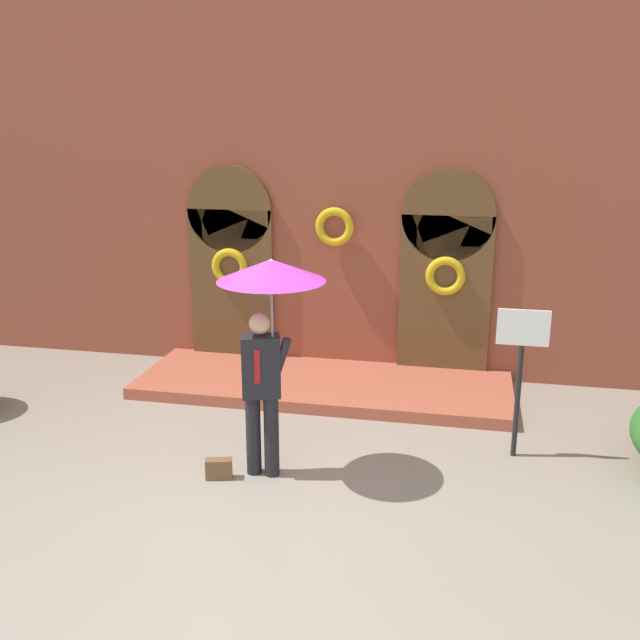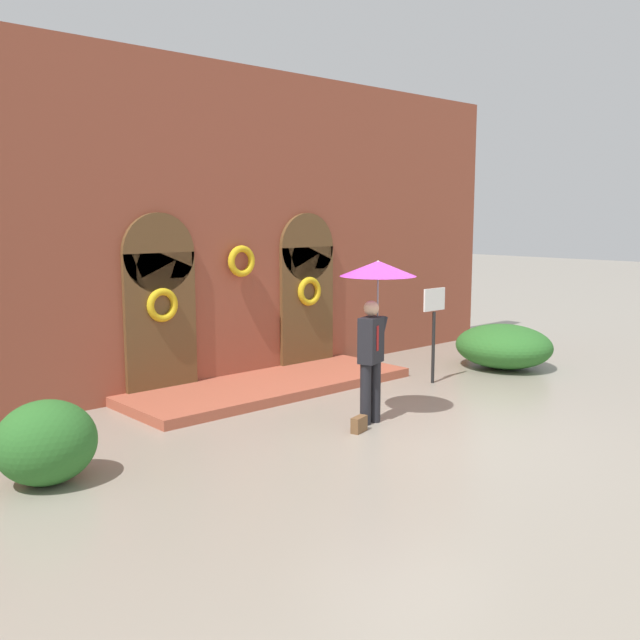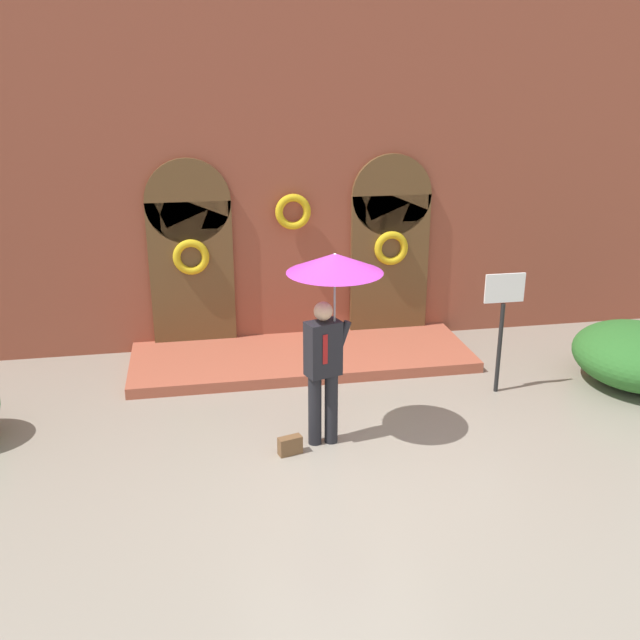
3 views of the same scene
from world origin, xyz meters
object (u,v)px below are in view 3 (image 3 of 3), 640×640
object	(u,v)px
person_with_umbrella	(332,292)
sign_post	(503,313)
shrub_right	(638,355)
handbag	(290,445)

from	to	relation	value
person_with_umbrella	sign_post	world-z (taller)	person_with_umbrella
person_with_umbrella	shrub_right	bearing A→B (deg)	10.85
person_with_umbrella	handbag	bearing A→B (deg)	-159.35
person_with_umbrella	shrub_right	distance (m)	4.96
handbag	sign_post	bearing A→B (deg)	5.43
person_with_umbrella	handbag	xyz separation A→B (m)	(-0.53, -0.20, -1.80)
handbag	sign_post	world-z (taller)	sign_post
person_with_umbrella	sign_post	xyz separation A→B (m)	(2.57, 1.00, -0.75)
handbag	sign_post	size ratio (longest dim) A/B	0.16
sign_post	shrub_right	world-z (taller)	sign_post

